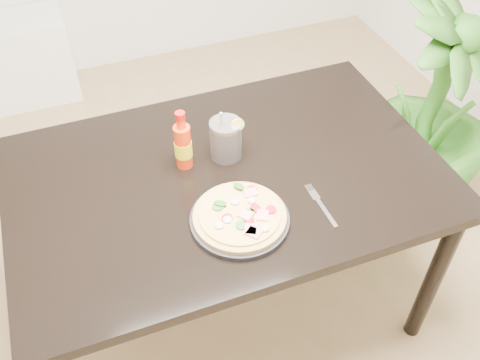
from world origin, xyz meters
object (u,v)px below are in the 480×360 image
object	(u,v)px
dining_table	(227,191)
fork	(320,204)
cola_cup	(226,140)
pizza	(240,215)
hot_sauce_bottle	(183,145)
plate	(240,220)
houseplant	(431,113)

from	to	relation	value
dining_table	fork	distance (m)	0.33
cola_cup	fork	size ratio (longest dim) A/B	1.04
pizza	cola_cup	world-z (taller)	cola_cup
hot_sauce_bottle	pizza	bearing A→B (deg)	-74.40
dining_table	plate	distance (m)	0.23
pizza	fork	size ratio (longest dim) A/B	1.47
pizza	plate	bearing A→B (deg)	146.71
dining_table	pizza	distance (m)	0.24
plate	pizza	size ratio (longest dim) A/B	1.07
fork	plate	bearing A→B (deg)	173.63
cola_cup	hot_sauce_bottle	bearing A→B (deg)	178.97
dining_table	hot_sauce_bottle	distance (m)	0.22
plate	houseplant	world-z (taller)	houseplant
dining_table	fork	world-z (taller)	fork
dining_table	plate	world-z (taller)	plate
hot_sauce_bottle	fork	distance (m)	0.47
dining_table	pizza	bearing A→B (deg)	-99.05
plate	pizza	distance (m)	0.02
hot_sauce_bottle	plate	bearing A→B (deg)	-74.58
plate	fork	bearing A→B (deg)	-5.57
cola_cup	dining_table	bearing A→B (deg)	-108.57
cola_cup	plate	bearing A→B (deg)	-102.12
pizza	houseplant	world-z (taller)	houseplant
dining_table	houseplant	distance (m)	1.09
houseplant	hot_sauce_bottle	bearing A→B (deg)	-171.37
fork	houseplant	bearing A→B (deg)	30.27
hot_sauce_bottle	cola_cup	size ratio (longest dim) A/B	1.10
hot_sauce_bottle	cola_cup	xyz separation A→B (m)	(0.14, -0.00, -0.02)
dining_table	houseplant	size ratio (longest dim) A/B	1.35
pizza	hot_sauce_bottle	xyz separation A→B (m)	(-0.08, 0.30, 0.06)
fork	hot_sauce_bottle	bearing A→B (deg)	135.64
dining_table	fork	size ratio (longest dim) A/B	7.44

